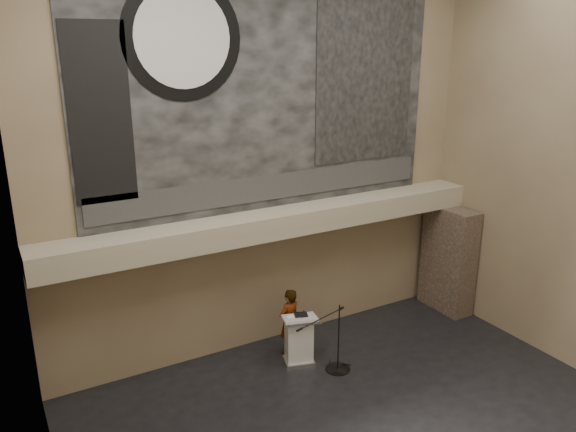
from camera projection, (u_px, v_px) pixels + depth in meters
wall_back at (269, 159)px, 11.89m from camera, size 10.00×0.02×8.50m
wall_left at (38, 268)px, 6.22m from camera, size 0.02×8.00×8.50m
soffit at (279, 222)px, 11.95m from camera, size 10.00×0.80×0.50m
sprinkler_left at (210, 248)px, 11.24m from camera, size 0.04×0.04×0.06m
sprinkler_right at (352, 222)px, 12.88m from camera, size 0.04×0.04×0.06m
banner at (269, 89)px, 11.43m from camera, size 8.00×0.05×5.00m
banner_text_strip at (271, 187)px, 12.01m from camera, size 7.76×0.02×0.55m
banner_clock_rim at (183, 38)px, 10.25m from camera, size 2.30×0.02×2.30m
banner_clock_face at (183, 38)px, 10.23m from camera, size 1.84×0.02×1.84m
banner_building_print at (366, 80)px, 12.49m from camera, size 2.60×0.02×3.60m
banner_brick_print at (100, 115)px, 9.89m from camera, size 1.10×0.02×3.20m
stone_pier at (448, 259)px, 14.24m from camera, size 0.60×1.40×2.70m
lectern at (299, 340)px, 11.97m from camera, size 0.82×0.68×1.13m
binder at (301, 315)px, 11.84m from camera, size 0.33×0.30×0.04m
papers at (294, 318)px, 11.73m from camera, size 0.23×0.31×0.00m
speaker_person at (289, 322)px, 12.26m from camera, size 0.64×0.50×1.54m
mic_stand at (336, 361)px, 11.77m from camera, size 1.46×0.61×1.51m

